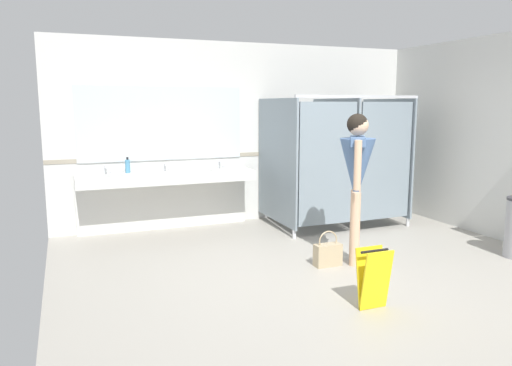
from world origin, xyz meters
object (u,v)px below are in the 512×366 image
Objects in this scene: handbag at (328,254)px; wet_floor_sign at (374,278)px; person_standing at (357,169)px; soap_dispenser at (128,166)px; paper_cup at (135,171)px.

wet_floor_sign reaches higher than handbag.
person_standing is 3.11× the size of wet_floor_sign.
soap_dispenser is 0.22m from paper_cup.
person_standing is at bearing -3.47° from handbag.
person_standing is 7.74× the size of soap_dispenser.
person_standing is at bearing -44.47° from paper_cup.
paper_cup reaches higher than wet_floor_sign.
person_standing is 20.29× the size of paper_cup.
handbag is at bearing 79.49° from wet_floor_sign.
handbag is at bearing -50.43° from soap_dispenser.
soap_dispenser is at bearing 133.86° from person_standing.
handbag is 3.12m from soap_dispenser.
wet_floor_sign is at bearing -64.16° from soap_dispenser.
soap_dispenser is (-1.92, 2.32, 0.83)m from handbag.
handbag is 0.74× the size of wet_floor_sign.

